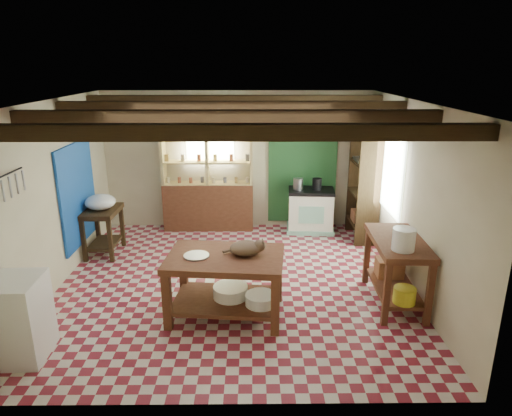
{
  "coord_description": "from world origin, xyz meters",
  "views": [
    {
      "loc": [
        0.28,
        -6.04,
        3.08
      ],
      "look_at": [
        0.34,
        0.3,
        1.05
      ],
      "focal_mm": 32.0,
      "sensor_mm": 36.0,
      "label": 1
    }
  ],
  "objects_px": {
    "white_cabinet": "(20,319)",
    "cat": "(246,248)",
    "stove": "(311,210)",
    "prep_table": "(104,231)",
    "right_counter": "(396,271)",
    "work_table": "(226,285)"
  },
  "relations": [
    {
      "from": "white_cabinet",
      "to": "cat",
      "type": "relative_size",
      "value": 2.32
    },
    {
      "from": "stove",
      "to": "white_cabinet",
      "type": "height_order",
      "value": "white_cabinet"
    },
    {
      "from": "prep_table",
      "to": "white_cabinet",
      "type": "relative_size",
      "value": 0.86
    },
    {
      "from": "stove",
      "to": "right_counter",
      "type": "relative_size",
      "value": 0.67
    },
    {
      "from": "right_counter",
      "to": "prep_table",
      "type": "bearing_deg",
      "value": 161.03
    },
    {
      "from": "prep_table",
      "to": "white_cabinet",
      "type": "height_order",
      "value": "white_cabinet"
    },
    {
      "from": "stove",
      "to": "white_cabinet",
      "type": "xyz_separation_m",
      "value": [
        -3.61,
        -3.87,
        0.05
      ]
    },
    {
      "from": "prep_table",
      "to": "right_counter",
      "type": "bearing_deg",
      "value": -20.23
    },
    {
      "from": "stove",
      "to": "prep_table",
      "type": "xyz_separation_m",
      "value": [
        -3.59,
        -1.05,
        -0.02
      ]
    },
    {
      "from": "stove",
      "to": "white_cabinet",
      "type": "bearing_deg",
      "value": -128.58
    },
    {
      "from": "work_table",
      "to": "white_cabinet",
      "type": "distance_m",
      "value": 2.33
    },
    {
      "from": "stove",
      "to": "cat",
      "type": "distance_m",
      "value": 3.26
    },
    {
      "from": "prep_table",
      "to": "stove",
      "type": "bearing_deg",
      "value": 17.01
    },
    {
      "from": "work_table",
      "to": "right_counter",
      "type": "distance_m",
      "value": 2.25
    },
    {
      "from": "stove",
      "to": "prep_table",
      "type": "relative_size",
      "value": 1.07
    },
    {
      "from": "stove",
      "to": "prep_table",
      "type": "height_order",
      "value": "stove"
    },
    {
      "from": "prep_table",
      "to": "work_table",
      "type": "bearing_deg",
      "value": -41.76
    },
    {
      "from": "prep_table",
      "to": "right_counter",
      "type": "distance_m",
      "value": 4.69
    },
    {
      "from": "stove",
      "to": "right_counter",
      "type": "distance_m",
      "value": 2.84
    },
    {
      "from": "work_table",
      "to": "cat",
      "type": "relative_size",
      "value": 3.62
    },
    {
      "from": "prep_table",
      "to": "cat",
      "type": "height_order",
      "value": "cat"
    },
    {
      "from": "work_table",
      "to": "cat",
      "type": "height_order",
      "value": "cat"
    }
  ]
}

